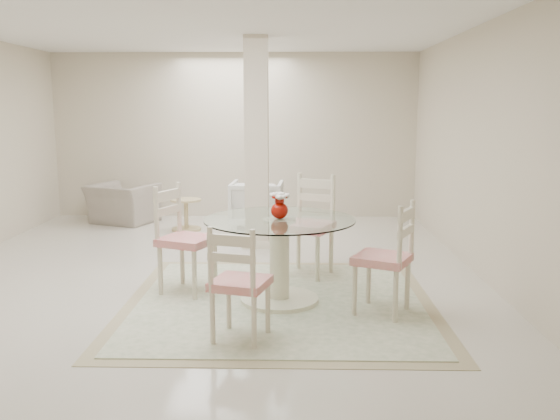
{
  "coord_description": "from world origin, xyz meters",
  "views": [
    {
      "loc": [
        0.98,
        -6.35,
        1.81
      ],
      "look_at": [
        0.85,
        -0.81,
        0.85
      ],
      "focal_mm": 38.0,
      "sensor_mm": 36.0,
      "label": 1
    }
  ],
  "objects_px": {
    "recliner_taupe": "(123,204)",
    "armchair_white": "(257,204)",
    "red_vase": "(280,206)",
    "dining_chair_east": "(391,250)",
    "dining_table": "(280,260)",
    "dining_chair_west": "(180,231)",
    "side_table": "(186,216)",
    "dining_chair_north": "(311,217)",
    "dining_chair_south": "(237,276)",
    "column": "(257,144)"
  },
  "relations": [
    {
      "from": "dining_chair_north",
      "to": "dining_chair_south",
      "type": "distance_m",
      "value": 2.05
    },
    {
      "from": "dining_chair_east",
      "to": "dining_chair_west",
      "type": "height_order",
      "value": "dining_chair_west"
    },
    {
      "from": "dining_chair_east",
      "to": "recliner_taupe",
      "type": "height_order",
      "value": "dining_chair_east"
    },
    {
      "from": "dining_table",
      "to": "red_vase",
      "type": "height_order",
      "value": "red_vase"
    },
    {
      "from": "column",
      "to": "dining_chair_south",
      "type": "distance_m",
      "value": 3.38
    },
    {
      "from": "dining_chair_south",
      "to": "side_table",
      "type": "distance_m",
      "value": 4.44
    },
    {
      "from": "recliner_taupe",
      "to": "armchair_white",
      "type": "bearing_deg",
      "value": -166.97
    },
    {
      "from": "red_vase",
      "to": "side_table",
      "type": "distance_m",
      "value": 3.69
    },
    {
      "from": "red_vase",
      "to": "armchair_white",
      "type": "bearing_deg",
      "value": 96.89
    },
    {
      "from": "dining_chair_south",
      "to": "side_table",
      "type": "relative_size",
      "value": 2.18
    },
    {
      "from": "dining_chair_north",
      "to": "dining_chair_south",
      "type": "height_order",
      "value": "dining_chair_north"
    },
    {
      "from": "column",
      "to": "red_vase",
      "type": "relative_size",
      "value": 10.99
    },
    {
      "from": "dining_chair_south",
      "to": "armchair_white",
      "type": "distance_m",
      "value": 4.52
    },
    {
      "from": "red_vase",
      "to": "dining_chair_north",
      "type": "xyz_separation_m",
      "value": [
        0.31,
        0.98,
        -0.29
      ]
    },
    {
      "from": "dining_chair_east",
      "to": "side_table",
      "type": "height_order",
      "value": "dining_chair_east"
    },
    {
      "from": "dining_chair_west",
      "to": "column",
      "type": "bearing_deg",
      "value": 4.98
    },
    {
      "from": "dining_chair_east",
      "to": "armchair_white",
      "type": "xyz_separation_m",
      "value": [
        -1.4,
        3.86,
        -0.23
      ]
    },
    {
      "from": "dining_chair_east",
      "to": "dining_chair_north",
      "type": "bearing_deg",
      "value": -126.77
    },
    {
      "from": "dining_table",
      "to": "side_table",
      "type": "xyz_separation_m",
      "value": [
        -1.47,
        3.3,
        -0.19
      ]
    },
    {
      "from": "dining_chair_east",
      "to": "dining_chair_west",
      "type": "xyz_separation_m",
      "value": [
        -1.95,
        0.63,
        0.03
      ]
    },
    {
      "from": "armchair_white",
      "to": "side_table",
      "type": "bearing_deg",
      "value": 15.53
    },
    {
      "from": "column",
      "to": "dining_chair_north",
      "type": "xyz_separation_m",
      "value": [
        0.67,
        -1.34,
        -0.72
      ]
    },
    {
      "from": "dining_chair_west",
      "to": "side_table",
      "type": "distance_m",
      "value": 3.06
    },
    {
      "from": "dining_table",
      "to": "armchair_white",
      "type": "xyz_separation_m",
      "value": [
        -0.43,
        3.55,
        -0.05
      ]
    },
    {
      "from": "dining_chair_south",
      "to": "dining_chair_east",
      "type": "bearing_deg",
      "value": -137.28
    },
    {
      "from": "dining_chair_west",
      "to": "side_table",
      "type": "bearing_deg",
      "value": 31.72
    },
    {
      "from": "dining_table",
      "to": "column",
      "type": "bearing_deg",
      "value": 98.59
    },
    {
      "from": "dining_chair_east",
      "to": "dining_chair_south",
      "type": "bearing_deg",
      "value": -36.39
    },
    {
      "from": "dining_chair_east",
      "to": "side_table",
      "type": "xyz_separation_m",
      "value": [
        -2.44,
        3.62,
        -0.37
      ]
    },
    {
      "from": "red_vase",
      "to": "dining_chair_south",
      "type": "xyz_separation_m",
      "value": [
        -0.3,
        -0.97,
        -0.38
      ]
    },
    {
      "from": "recliner_taupe",
      "to": "armchair_white",
      "type": "relative_size",
      "value": 1.2
    },
    {
      "from": "column",
      "to": "dining_chair_east",
      "type": "xyz_separation_m",
      "value": [
        1.32,
        -2.63,
        -0.76
      ]
    },
    {
      "from": "dining_table",
      "to": "dining_chair_north",
      "type": "relative_size",
      "value": 1.15
    },
    {
      "from": "dining_table",
      "to": "recliner_taupe",
      "type": "xyz_separation_m",
      "value": [
        -2.58,
        3.88,
        -0.1
      ]
    },
    {
      "from": "recliner_taupe",
      "to": "side_table",
      "type": "relative_size",
      "value": 2.01
    },
    {
      "from": "column",
      "to": "side_table",
      "type": "distance_m",
      "value": 1.87
    },
    {
      "from": "side_table",
      "to": "dining_chair_east",
      "type": "bearing_deg",
      "value": -56.0
    },
    {
      "from": "dining_chair_east",
      "to": "dining_chair_south",
      "type": "height_order",
      "value": "dining_chair_east"
    },
    {
      "from": "armchair_white",
      "to": "side_table",
      "type": "height_order",
      "value": "armchair_white"
    },
    {
      "from": "dining_chair_south",
      "to": "column",
      "type": "bearing_deg",
      "value": -73.73
    },
    {
      "from": "red_vase",
      "to": "dining_chair_west",
      "type": "relative_size",
      "value": 0.21
    },
    {
      "from": "dining_chair_east",
      "to": "dining_chair_north",
      "type": "height_order",
      "value": "dining_chair_north"
    },
    {
      "from": "red_vase",
      "to": "dining_chair_east",
      "type": "xyz_separation_m",
      "value": [
        0.97,
        -0.31,
        -0.34
      ]
    },
    {
      "from": "column",
      "to": "dining_chair_west",
      "type": "xyz_separation_m",
      "value": [
        -0.63,
        -2.0,
        -0.73
      ]
    },
    {
      "from": "red_vase",
      "to": "dining_table",
      "type": "bearing_deg",
      "value": 161.57
    },
    {
      "from": "dining_table",
      "to": "red_vase",
      "type": "bearing_deg",
      "value": -18.43
    },
    {
      "from": "dining_chair_north",
      "to": "armchair_white",
      "type": "relative_size",
      "value": 1.52
    },
    {
      "from": "column",
      "to": "recliner_taupe",
      "type": "height_order",
      "value": "column"
    },
    {
      "from": "dining_chair_north",
      "to": "recliner_taupe",
      "type": "distance_m",
      "value": 4.11
    },
    {
      "from": "recliner_taupe",
      "to": "red_vase",
      "type": "bearing_deg",
      "value": 145.5
    }
  ]
}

